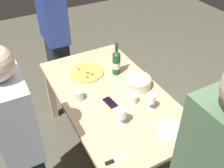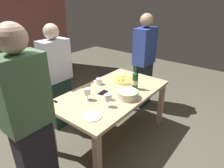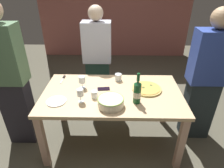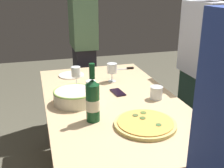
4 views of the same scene
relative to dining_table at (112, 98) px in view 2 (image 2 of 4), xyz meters
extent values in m
plane|color=#555242|center=(0.00, 0.00, -0.66)|extent=(8.00, 8.00, 0.00)
cube|color=tan|center=(0.00, 0.00, 0.07)|extent=(1.60, 0.90, 0.04)
cube|color=#CFA38B|center=(-0.74, -0.40, -0.30)|extent=(0.07, 0.07, 0.71)
cube|color=#CFA38B|center=(0.74, -0.40, -0.30)|extent=(0.07, 0.07, 0.71)
cube|color=#CFA38B|center=(-0.74, 0.40, -0.30)|extent=(0.07, 0.07, 0.71)
cube|color=#CFA38B|center=(0.74, 0.40, -0.30)|extent=(0.07, 0.07, 0.71)
cylinder|color=#D1BA66|center=(0.41, 0.08, 0.10)|extent=(0.35, 0.35, 0.02)
cylinder|color=#EEA749|center=(0.41, 0.08, 0.12)|extent=(0.31, 0.31, 0.01)
cylinder|color=#47602B|center=(0.37, 0.08, 0.12)|extent=(0.03, 0.03, 0.00)
cylinder|color=#516E2E|center=(0.30, 0.11, 0.12)|extent=(0.04, 0.04, 0.00)
cylinder|color=#4F5F30|center=(0.32, 0.05, 0.12)|extent=(0.03, 0.03, 0.00)
cylinder|color=#406A34|center=(0.47, 0.13, 0.12)|extent=(0.03, 0.03, 0.00)
cylinder|color=#ECE5C8|center=(-0.01, -0.26, 0.14)|extent=(0.27, 0.27, 0.09)
torus|color=#8FB857|center=(-0.01, -0.26, 0.18)|extent=(0.27, 0.27, 0.01)
cylinder|color=#134923|center=(0.26, -0.19, 0.20)|extent=(0.08, 0.08, 0.22)
cone|color=#134923|center=(0.26, -0.19, 0.33)|extent=(0.08, 0.08, 0.04)
cylinder|color=#134923|center=(0.26, -0.19, 0.39)|extent=(0.03, 0.03, 0.09)
cylinder|color=silver|center=(0.26, -0.19, 0.19)|extent=(0.08, 0.08, 0.07)
cylinder|color=white|center=(-0.36, 0.10, 0.09)|extent=(0.07, 0.07, 0.00)
cylinder|color=white|center=(-0.36, 0.10, 0.13)|extent=(0.01, 0.01, 0.07)
cylinder|color=white|center=(-0.36, 0.10, 0.21)|extent=(0.08, 0.08, 0.08)
cylinder|color=maroon|center=(-0.36, 0.10, 0.18)|extent=(0.07, 0.07, 0.03)
cylinder|color=white|center=(-0.33, -0.19, 0.09)|extent=(0.06, 0.06, 0.00)
cylinder|color=white|center=(-0.33, -0.19, 0.13)|extent=(0.01, 0.01, 0.08)
cylinder|color=white|center=(-0.33, -0.19, 0.21)|extent=(0.07, 0.07, 0.08)
cylinder|color=maroon|center=(-0.33, -0.19, 0.18)|extent=(0.06, 0.06, 0.02)
cylinder|color=white|center=(-0.19, -0.11, 0.13)|extent=(0.07, 0.07, 0.08)
cylinder|color=white|center=(0.07, 0.30, 0.14)|extent=(0.09, 0.09, 0.09)
cylinder|color=white|center=(-0.59, -0.20, 0.10)|extent=(0.22, 0.22, 0.01)
cube|color=black|center=(-0.10, 0.07, 0.10)|extent=(0.15, 0.09, 0.01)
cube|color=silver|center=(-0.65, 0.27, 0.10)|extent=(0.03, 0.14, 0.01)
cube|color=black|center=(-0.64, 0.36, 0.10)|extent=(0.03, 0.06, 0.02)
cube|color=#242E31|center=(1.11, 0.16, -0.25)|extent=(0.36, 0.20, 0.82)
cube|color=#2B4194|center=(1.11, 0.16, 0.47)|extent=(0.42, 0.24, 0.62)
sphere|color=tan|center=(1.11, 0.16, 0.90)|extent=(0.22, 0.22, 0.22)
cube|color=#25232B|center=(-1.16, 0.02, -0.22)|extent=(0.33, 0.20, 0.87)
cube|color=#507150|center=(-1.16, 0.02, 0.54)|extent=(0.39, 0.24, 0.65)
sphere|color=#CFA789|center=(-1.16, 0.02, 0.99)|extent=(0.24, 0.24, 0.24)
cube|color=#1C332B|center=(-0.24, 0.85, -0.27)|extent=(0.35, 0.20, 0.78)
cube|color=silver|center=(-0.24, 0.85, 0.42)|extent=(0.42, 0.24, 0.59)
sphere|color=beige|center=(-0.24, 0.85, 0.83)|extent=(0.21, 0.21, 0.21)
camera|label=1|loc=(-1.57, 0.84, 1.59)|focal=41.03mm
camera|label=2|loc=(-1.84, -1.45, 1.28)|focal=31.43mm
camera|label=3|loc=(0.04, -1.90, 1.28)|focal=31.11mm
camera|label=4|loc=(1.67, -0.48, 0.85)|focal=44.10mm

